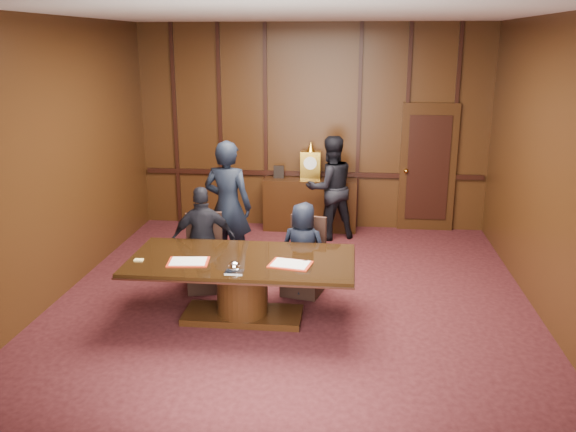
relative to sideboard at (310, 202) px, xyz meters
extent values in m
plane|color=black|center=(0.00, -3.26, -0.49)|extent=(7.00, 7.00, 0.00)
plane|color=silver|center=(0.00, -3.26, 3.01)|extent=(7.00, 7.00, 0.00)
cube|color=black|center=(0.00, 0.24, 1.26)|extent=(6.00, 0.04, 3.50)
cube|color=black|center=(0.00, -6.76, 1.26)|extent=(6.00, 0.04, 3.50)
cube|color=black|center=(-3.00, -3.26, 1.26)|extent=(0.04, 7.00, 3.50)
cube|color=black|center=(3.00, -3.26, 1.26)|extent=(0.04, 7.00, 3.50)
cube|color=black|center=(0.00, 0.21, 0.46)|extent=(5.90, 0.05, 0.08)
cube|color=black|center=(2.00, 0.20, 0.61)|extent=(0.95, 0.06, 2.20)
sphere|color=gold|center=(1.63, 0.13, 0.56)|extent=(0.08, 0.08, 0.08)
cube|color=black|center=(0.00, 0.00, -0.04)|extent=(1.60, 0.45, 0.90)
cube|color=black|center=(-0.70, 0.00, -0.46)|extent=(0.12, 0.40, 0.06)
cube|color=black|center=(0.70, 0.00, -0.46)|extent=(0.12, 0.40, 0.06)
cube|color=gold|center=(0.00, 0.00, 0.65)|extent=(0.34, 0.18, 0.48)
cylinder|color=white|center=(0.00, -0.10, 0.71)|extent=(0.22, 0.03, 0.22)
cone|color=gold|center=(0.00, 0.00, 0.97)|extent=(0.14, 0.14, 0.16)
cube|color=black|center=(-0.55, 0.02, 0.52)|extent=(0.18, 0.04, 0.22)
cube|color=#EF4D1C|center=(0.50, 0.02, 0.47)|extent=(0.22, 0.12, 0.12)
cube|color=black|center=(-0.54, -3.68, -0.45)|extent=(1.40, 0.60, 0.08)
cylinder|color=black|center=(-0.54, -3.68, -0.10)|extent=(0.60, 0.60, 0.62)
cube|color=black|center=(-0.54, -3.68, 0.22)|extent=(2.62, 1.32, 0.02)
cube|color=black|center=(-0.54, -3.68, 0.24)|extent=(2.60, 1.30, 0.06)
cube|color=#B52710|center=(-1.12, -3.87, 0.28)|extent=(0.49, 0.38, 0.01)
cube|color=white|center=(-1.12, -3.87, 0.29)|extent=(0.43, 0.32, 0.01)
cube|color=#B52710|center=(0.04, -3.83, 0.28)|extent=(0.51, 0.41, 0.01)
cube|color=white|center=(0.04, -3.83, 0.29)|extent=(0.45, 0.35, 0.01)
cube|color=white|center=(-0.54, -4.13, 0.28)|extent=(0.20, 0.14, 0.01)
ellipsoid|color=white|center=(-0.54, -4.13, 0.34)|extent=(0.13, 0.13, 0.10)
cube|color=#FFDA7C|center=(-1.70, -3.87, 0.28)|extent=(0.10, 0.07, 0.01)
cube|color=black|center=(-1.19, -2.83, -0.26)|extent=(0.58, 0.58, 0.46)
cube|color=black|center=(-1.24, -2.62, 0.23)|extent=(0.48, 0.17, 0.55)
cylinder|color=black|center=(-1.39, -3.03, -0.37)|extent=(0.04, 0.04, 0.23)
cylinder|color=black|center=(-0.99, -2.63, -0.37)|extent=(0.04, 0.04, 0.23)
cube|color=black|center=(0.11, -2.83, -0.26)|extent=(0.58, 0.58, 0.46)
cube|color=black|center=(0.16, -2.62, 0.23)|extent=(0.48, 0.17, 0.55)
cylinder|color=black|center=(-0.09, -3.03, -0.37)|extent=(0.04, 0.04, 0.23)
cylinder|color=black|center=(0.31, -2.63, -0.37)|extent=(0.04, 0.04, 0.23)
imported|color=black|center=(-1.19, -2.88, 0.22)|extent=(0.88, 0.54, 1.41)
imported|color=black|center=(0.11, -2.88, 0.13)|extent=(0.66, 0.50, 1.23)
imported|color=black|center=(-1.02, -2.10, 0.46)|extent=(0.75, 0.56, 1.89)
imported|color=black|center=(0.36, -0.45, 0.38)|extent=(1.03, 0.94, 1.72)
camera|label=1|loc=(0.70, -10.24, 2.70)|focal=38.00mm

